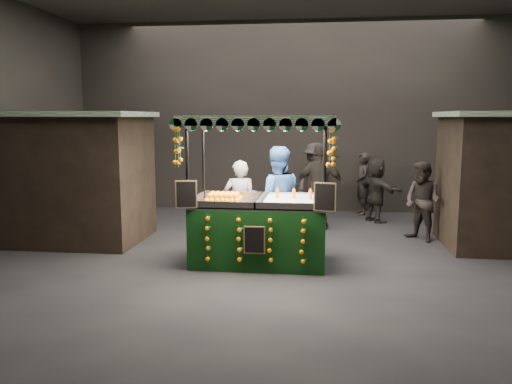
# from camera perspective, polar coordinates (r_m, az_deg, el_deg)

# --- Properties ---
(ground) EXTENTS (12.00, 12.00, 0.00)m
(ground) POSITION_cam_1_polar(r_m,az_deg,el_deg) (9.22, 3.34, -7.47)
(ground) COLOR black
(ground) RESTS_ON ground
(market_hall) EXTENTS (12.10, 10.10, 5.05)m
(market_hall) POSITION_cam_1_polar(r_m,az_deg,el_deg) (8.92, 3.52, 13.93)
(market_hall) COLOR black
(market_hall) RESTS_ON ground
(neighbour_stall_left) EXTENTS (3.00, 2.20, 2.60)m
(neighbour_stall_left) POSITION_cam_1_polar(r_m,az_deg,el_deg) (11.11, -19.52, 1.63)
(neighbour_stall_left) COLOR black
(neighbour_stall_left) RESTS_ON ground
(juice_stall) EXTENTS (2.60, 1.53, 2.52)m
(juice_stall) POSITION_cam_1_polar(r_m,az_deg,el_deg) (8.81, 0.40, -2.98)
(juice_stall) COLOR black
(juice_stall) RESTS_ON ground
(vendor_grey) EXTENTS (0.67, 0.49, 1.69)m
(vendor_grey) POSITION_cam_1_polar(r_m,az_deg,el_deg) (9.87, -1.79, -1.39)
(vendor_grey) COLOR slate
(vendor_grey) RESTS_ON ground
(vendor_blue) EXTENTS (1.06, 0.88, 1.97)m
(vendor_blue) POSITION_cam_1_polar(r_m,az_deg,el_deg) (9.66, 2.29, -0.78)
(vendor_blue) COLOR navy
(vendor_blue) RESTS_ON ground
(shopper_0) EXTENTS (0.73, 0.56, 1.76)m
(shopper_0) POSITION_cam_1_polar(r_m,az_deg,el_deg) (13.43, -15.12, 1.05)
(shopper_0) COLOR black
(shopper_0) RESTS_ON ground
(shopper_1) EXTENTS (0.97, 0.99, 1.61)m
(shopper_1) POSITION_cam_1_polar(r_m,az_deg,el_deg) (10.99, 17.82, -1.00)
(shopper_1) COLOR #2B2523
(shopper_1) RESTS_ON ground
(shopper_2) EXTENTS (1.14, 0.53, 1.91)m
(shopper_2) POSITION_cam_1_polar(r_m,az_deg,el_deg) (11.62, 7.04, 0.56)
(shopper_2) COLOR #2D2925
(shopper_2) RESTS_ON ground
(shopper_3) EXTENTS (1.31, 1.35, 1.86)m
(shopper_3) POSITION_cam_1_polar(r_m,az_deg,el_deg) (13.16, 6.54, 1.34)
(shopper_3) COLOR #2D2624
(shopper_3) RESTS_ON ground
(shopper_4) EXTENTS (0.78, 0.54, 1.52)m
(shopper_4) POSITION_cam_1_polar(r_m,az_deg,el_deg) (12.76, -15.73, 0.10)
(shopper_4) COLOR #292521
(shopper_4) RESTS_ON ground
(shopper_5) EXTENTS (1.13, 1.44, 1.53)m
(shopper_5) POSITION_cam_1_polar(r_m,az_deg,el_deg) (12.72, 13.08, 0.20)
(shopper_5) COLOR black
(shopper_5) RESTS_ON ground
(shopper_6) EXTENTS (0.46, 0.63, 1.59)m
(shopper_6) POSITION_cam_1_polar(r_m,az_deg,el_deg) (13.61, 11.60, 0.89)
(shopper_6) COLOR black
(shopper_6) RESTS_ON ground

